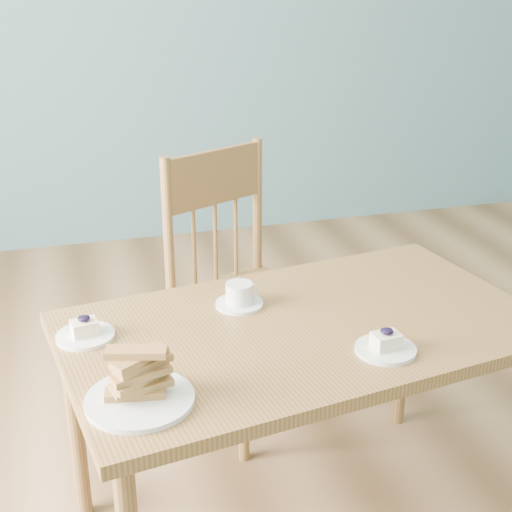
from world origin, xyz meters
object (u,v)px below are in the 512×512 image
dining_table (302,346)px  cheesecake_plate_near (386,346)px  biscotti_plate (139,386)px  dining_chair (242,288)px  coffee_cup (240,296)px  cheesecake_plate_far (85,332)px

dining_table → cheesecake_plate_near: bearing=-61.9°
dining_table → biscotti_plate: 0.54m
dining_chair → biscotti_plate: bearing=-143.8°
dining_chair → coffee_cup: size_ratio=7.33×
biscotti_plate → cheesecake_plate_far: bearing=106.1°
dining_chair → biscotti_plate: dining_chair is taller
dining_table → coffee_cup: coffee_cup is taller
cheesecake_plate_near → coffee_cup: (-0.28, 0.35, 0.01)m
dining_table → biscotti_plate: biscotti_plate is taller
dining_table → biscotti_plate: (-0.46, -0.25, 0.11)m
dining_chair → dining_table: bearing=-115.6°
dining_chair → cheesecake_plate_near: size_ratio=6.48×
dining_table → dining_chair: (-0.00, 0.61, -0.10)m
dining_chair → coffee_cup: dining_chair is taller
dining_table → cheesecake_plate_near: size_ratio=8.91×
dining_table → cheesecake_plate_far: cheesecake_plate_far is taller
dining_table → cheesecake_plate_near: 0.26m
cheesecake_plate_near → biscotti_plate: (-0.61, -0.05, 0.03)m
coffee_cup → biscotti_plate: bearing=-134.3°
dining_table → cheesecake_plate_far: 0.57m
dining_table → cheesecake_plate_near: (0.14, -0.19, 0.08)m
dining_table → biscotti_plate: size_ratio=5.62×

